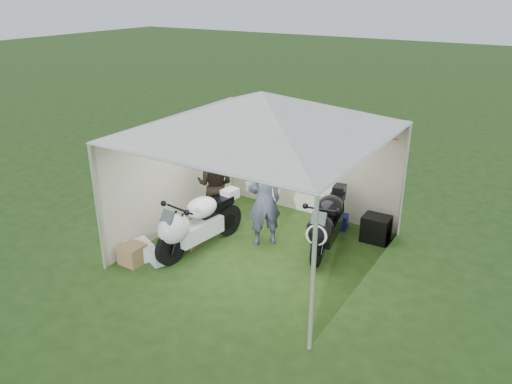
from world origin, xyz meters
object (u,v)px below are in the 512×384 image
equipment_box (376,229)px  crate_1 (133,254)px  motorcycle_white (196,222)px  crate_0 (141,250)px  canopy_tent (262,116)px  person_dark_jacket (215,185)px  crate_3 (186,239)px  person_blue_jacket (264,201)px  paddock_stand (337,221)px  motorcycle_black (327,221)px  crate_2 (158,257)px

equipment_box → crate_1: bearing=-137.7°
motorcycle_white → equipment_box: bearing=46.0°
equipment_box → crate_0: equipment_box is taller
canopy_tent → crate_0: size_ratio=12.18×
person_dark_jacket → crate_3: size_ratio=3.84×
canopy_tent → crate_0: canopy_tent is taller
person_blue_jacket → crate_3: (-1.20, -0.88, -0.75)m
person_dark_jacket → equipment_box: 3.35m
crate_0 → person_dark_jacket: bearing=83.7°
paddock_stand → crate_1: crate_1 is taller
motorcycle_black → person_blue_jacket: 1.23m
motorcycle_black → crate_3: (-2.32, -1.29, -0.44)m
motorcycle_black → crate_0: 3.46m
motorcycle_white → crate_2: motorcycle_white is taller
crate_1 → crate_3: bearing=67.4°
paddock_stand → equipment_box: size_ratio=0.78×
crate_1 → crate_2: (0.39, 0.24, -0.05)m
person_blue_jacket → equipment_box: 2.27m
equipment_box → crate_2: equipment_box is taller
motorcycle_black → crate_0: size_ratio=4.54×
motorcycle_white → person_blue_jacket: (0.92, 0.91, 0.31)m
crate_2 → motorcycle_white: bearing=66.8°
person_blue_jacket → crate_3: 1.67m
canopy_tent → equipment_box: size_ratio=10.95×
motorcycle_black → equipment_box: 1.12m
equipment_box → paddock_stand: bearing=171.7°
motorcycle_white → crate_0: 1.12m
canopy_tent → paddock_stand: (0.85, 1.60, -2.42)m
motorcycle_white → person_dark_jacket: person_dark_jacket is taller
crate_1 → crate_0: bearing=89.5°
crate_0 → person_blue_jacket: bearing=46.0°
equipment_box → crate_0: bearing=-139.6°
crate_1 → person_blue_jacket: bearing=49.2°
paddock_stand → crate_0: crate_0 is taller
motorcycle_white → crate_1: motorcycle_white is taller
crate_3 → crate_2: bearing=-91.8°
crate_0 → crate_3: bearing=62.5°
motorcycle_black → motorcycle_white: bearing=-157.1°
motorcycle_white → crate_1: 1.26m
motorcycle_white → motorcycle_black: bearing=40.7°
canopy_tent → person_dark_jacket: canopy_tent is taller
crate_3 → person_dark_jacket: bearing=98.7°
canopy_tent → crate_2: canopy_tent is taller
person_dark_jacket → person_blue_jacket: person_blue_jacket is taller
equipment_box → crate_2: bearing=-136.5°
crate_1 → crate_3: (0.41, 0.99, -0.04)m
motorcycle_white → crate_1: bearing=-118.3°
motorcycle_black → paddock_stand: size_ratio=5.21×
paddock_stand → person_blue_jacket: bearing=-124.9°
canopy_tent → motorcycle_white: 2.33m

